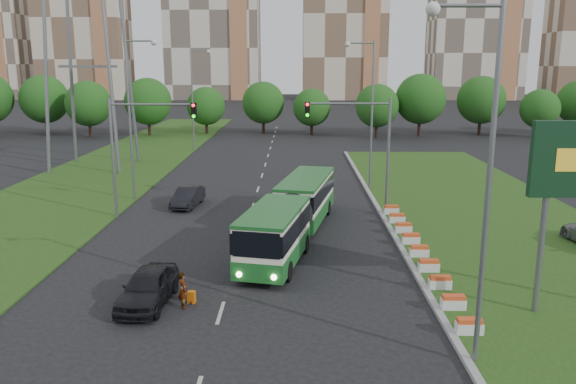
{
  "coord_description": "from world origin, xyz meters",
  "views": [
    {
      "loc": [
        0.09,
        -27.64,
        10.04
      ],
      "look_at": [
        -0.33,
        5.4,
        2.6
      ],
      "focal_mm": 35.0,
      "sensor_mm": 36.0,
      "label": 1
    }
  ],
  "objects_px": {
    "traffic_mast_median": "(365,137)",
    "traffic_mast_left": "(136,139)",
    "car_left_far": "(188,197)",
    "shopping_trolley": "(192,297)",
    "articulated_bus": "(291,213)",
    "car_left_near": "(148,287)",
    "pedestrian": "(183,290)"
  },
  "relations": [
    {
      "from": "car_left_far",
      "to": "traffic_mast_median",
      "type": "bearing_deg",
      "value": -2.7
    },
    {
      "from": "car_left_far",
      "to": "pedestrian",
      "type": "distance_m",
      "value": 17.91
    },
    {
      "from": "pedestrian",
      "to": "traffic_mast_median",
      "type": "bearing_deg",
      "value": -56.28
    },
    {
      "from": "pedestrian",
      "to": "car_left_near",
      "type": "bearing_deg",
      "value": 51.9
    },
    {
      "from": "shopping_trolley",
      "to": "articulated_bus",
      "type": "bearing_deg",
      "value": 73.9
    },
    {
      "from": "articulated_bus",
      "to": "pedestrian",
      "type": "distance_m",
      "value": 10.7
    },
    {
      "from": "traffic_mast_median",
      "to": "articulated_bus",
      "type": "xyz_separation_m",
      "value": [
        -4.93,
        -5.82,
        -3.74
      ]
    },
    {
      "from": "traffic_mast_median",
      "to": "car_left_far",
      "type": "xyz_separation_m",
      "value": [
        -12.52,
        2.14,
        -4.65
      ]
    },
    {
      "from": "traffic_mast_median",
      "to": "traffic_mast_left",
      "type": "relative_size",
      "value": 1.0
    },
    {
      "from": "traffic_mast_median",
      "to": "car_left_near",
      "type": "bearing_deg",
      "value": -125.99
    },
    {
      "from": "car_left_near",
      "to": "shopping_trolley",
      "type": "distance_m",
      "value": 1.91
    },
    {
      "from": "articulated_bus",
      "to": "shopping_trolley",
      "type": "relative_size",
      "value": 29.91
    },
    {
      "from": "car_left_near",
      "to": "shopping_trolley",
      "type": "height_order",
      "value": "car_left_near"
    },
    {
      "from": "car_left_far",
      "to": "car_left_near",
      "type": "bearing_deg",
      "value": -77.96
    },
    {
      "from": "car_left_near",
      "to": "car_left_far",
      "type": "bearing_deg",
      "value": 98.67
    },
    {
      "from": "pedestrian",
      "to": "shopping_trolley",
      "type": "height_order",
      "value": "pedestrian"
    },
    {
      "from": "shopping_trolley",
      "to": "car_left_far",
      "type": "bearing_deg",
      "value": 109.65
    },
    {
      "from": "car_left_near",
      "to": "car_left_far",
      "type": "xyz_separation_m",
      "value": [
        -1.53,
        17.27,
        -0.07
      ]
    },
    {
      "from": "car_left_near",
      "to": "shopping_trolley",
      "type": "bearing_deg",
      "value": 7.12
    },
    {
      "from": "traffic_mast_left",
      "to": "articulated_bus",
      "type": "height_order",
      "value": "traffic_mast_left"
    },
    {
      "from": "articulated_bus",
      "to": "shopping_trolley",
      "type": "distance_m",
      "value": 10.21
    },
    {
      "from": "traffic_mast_median",
      "to": "traffic_mast_left",
      "type": "distance_m",
      "value": 15.19
    },
    {
      "from": "articulated_bus",
      "to": "pedestrian",
      "type": "relative_size",
      "value": 10.1
    },
    {
      "from": "traffic_mast_left",
      "to": "pedestrian",
      "type": "bearing_deg",
      "value": -68.41
    },
    {
      "from": "traffic_mast_left",
      "to": "car_left_far",
      "type": "distance_m",
      "value": 6.2
    },
    {
      "from": "car_left_near",
      "to": "car_left_far",
      "type": "distance_m",
      "value": 17.34
    },
    {
      "from": "car_left_far",
      "to": "shopping_trolley",
      "type": "bearing_deg",
      "value": -71.92
    },
    {
      "from": "traffic_mast_left",
      "to": "car_left_far",
      "type": "xyz_separation_m",
      "value": [
        2.64,
        3.14,
        -4.65
      ]
    },
    {
      "from": "traffic_mast_left",
      "to": "shopping_trolley",
      "type": "xyz_separation_m",
      "value": [
        6.0,
        -14.02,
        -5.09
      ]
    },
    {
      "from": "traffic_mast_left",
      "to": "shopping_trolley",
      "type": "bearing_deg",
      "value": -66.83
    },
    {
      "from": "traffic_mast_left",
      "to": "car_left_near",
      "type": "xyz_separation_m",
      "value": [
        4.16,
        -14.14,
        -4.57
      ]
    },
    {
      "from": "traffic_mast_median",
      "to": "car_left_far",
      "type": "relative_size",
      "value": 1.87
    }
  ]
}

